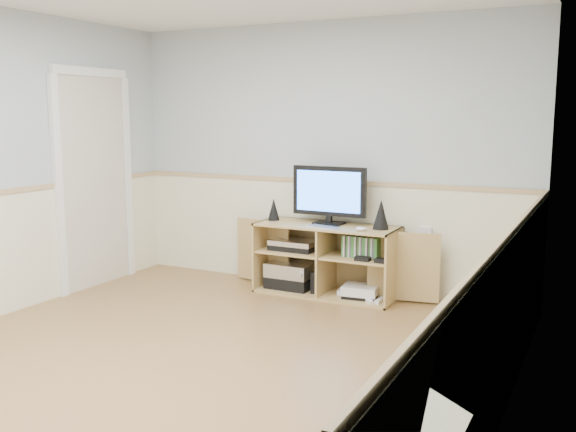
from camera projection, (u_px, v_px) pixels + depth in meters
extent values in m
cube|color=#A27C48|center=(186.00, 366.00, 4.27)|extent=(4.00, 4.50, 0.02)
cube|color=#A3AEB1|center=(512.00, 195.00, 3.18)|extent=(0.02, 4.50, 2.50)
cube|color=#A3AEB1|center=(324.00, 157.00, 6.06)|extent=(4.00, 0.02, 2.50)
cube|color=beige|center=(323.00, 235.00, 6.17)|extent=(4.00, 0.01, 1.00)
cube|color=tan|center=(323.00, 181.00, 6.08)|extent=(4.00, 0.02, 0.04)
cube|color=beige|center=(94.00, 183.00, 6.14)|extent=(0.03, 0.82, 2.00)
cube|color=tan|center=(326.00, 293.00, 5.94)|extent=(1.31, 0.49, 0.02)
cube|color=tan|center=(327.00, 226.00, 5.84)|extent=(1.31, 0.49, 0.02)
cube|color=tan|center=(265.00, 253.00, 6.17)|extent=(0.02, 0.49, 0.65)
cube|color=tan|center=(394.00, 267.00, 5.60)|extent=(0.02, 0.49, 0.65)
cube|color=tan|center=(336.00, 255.00, 6.09)|extent=(1.31, 0.02, 0.65)
cube|color=tan|center=(326.00, 260.00, 5.89)|extent=(0.02, 0.47, 0.61)
cube|color=tan|center=(295.00, 251.00, 6.02)|extent=(0.62, 0.45, 0.02)
cube|color=tan|center=(360.00, 258.00, 5.73)|extent=(0.62, 0.45, 0.02)
cube|color=tan|center=(263.00, 251.00, 6.26)|extent=(0.63, 0.13, 0.61)
cube|color=tan|center=(403.00, 266.00, 5.63)|extent=(0.63, 0.13, 0.61)
cube|color=black|center=(329.00, 223.00, 5.88)|extent=(0.26, 0.18, 0.02)
cube|color=black|center=(329.00, 219.00, 5.87)|extent=(0.05, 0.04, 0.06)
cube|color=black|center=(329.00, 191.00, 5.83)|extent=(0.70, 0.05, 0.45)
cube|color=#2E71F6|center=(328.00, 191.00, 5.81)|extent=(0.62, 0.01, 0.37)
cone|color=black|center=(274.00, 209.00, 6.09)|extent=(0.11, 0.11, 0.21)
cone|color=black|center=(381.00, 214.00, 5.61)|extent=(0.14, 0.14, 0.26)
cube|color=silver|center=(324.00, 227.00, 5.70)|extent=(0.33, 0.20, 0.01)
ellipsoid|color=white|center=(361.00, 229.00, 5.54)|extent=(0.11, 0.10, 0.04)
cube|color=black|center=(291.00, 282.00, 6.09)|extent=(0.42, 0.32, 0.11)
cube|color=silver|center=(291.00, 269.00, 6.07)|extent=(0.42, 0.32, 0.13)
cube|color=black|center=(295.00, 247.00, 6.02)|extent=(0.42, 0.30, 0.05)
cube|color=silver|center=(295.00, 242.00, 6.01)|extent=(0.42, 0.30, 0.05)
cube|color=black|center=(315.00, 282.00, 5.91)|extent=(0.04, 0.14, 0.20)
cube|color=white|center=(350.00, 292.00, 5.86)|extent=(0.23, 0.18, 0.05)
cube|color=black|center=(361.00, 296.00, 5.76)|extent=(0.33, 0.27, 0.03)
cube|color=white|center=(361.00, 290.00, 5.75)|extent=(0.34, 0.30, 0.08)
cube|color=white|center=(379.00, 301.00, 5.60)|extent=(0.04, 0.14, 0.03)
cube|color=white|center=(383.00, 296.00, 5.75)|extent=(0.09, 0.15, 0.03)
cube|color=#3F8C3F|center=(361.00, 247.00, 5.69)|extent=(0.33, 0.14, 0.19)
cube|color=white|center=(425.00, 233.00, 5.69)|extent=(0.12, 0.03, 0.12)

